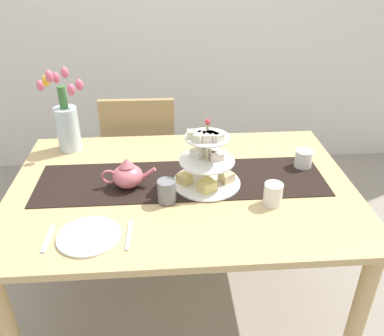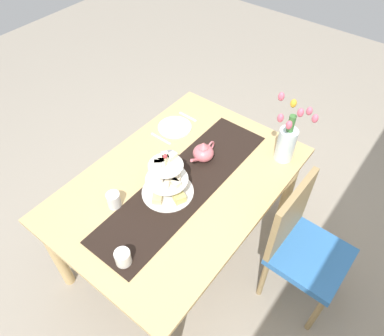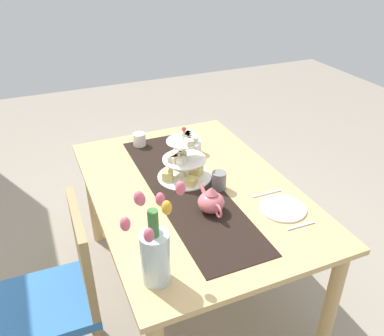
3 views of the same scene
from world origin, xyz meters
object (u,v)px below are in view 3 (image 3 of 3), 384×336
object	(u,v)px
dining_table	(192,202)
knife_left	(267,193)
mug_white_text	(195,145)
dinner_plate_left	(283,208)
teapot	(211,201)
mug_grey	(219,180)
tulip_vase	(155,250)
tiered_cake_stand	(184,162)
chair_left	(62,289)
fork_left	(300,226)
cream_jug	(139,140)

from	to	relation	value
dining_table	knife_left	size ratio (longest dim) A/B	8.85
mug_white_text	dinner_plate_left	bearing A→B (deg)	-167.40
teapot	dinner_plate_left	distance (m)	0.36
mug_white_text	teapot	bearing A→B (deg)	163.71
dinner_plate_left	mug_grey	bearing A→B (deg)	35.84
tulip_vase	knife_left	xyz separation A→B (m)	(0.34, -0.72, -0.15)
tiered_cake_stand	mug_white_text	xyz separation A→B (m)	(0.25, -0.18, -0.06)
chair_left	dinner_plate_left	bearing A→B (deg)	-97.21
chair_left	mug_white_text	distance (m)	1.12
teapot	tulip_vase	size ratio (longest dim) A/B	0.54
dining_table	mug_white_text	size ratio (longest dim) A/B	15.84
mug_white_text	mug_grey	bearing A→B (deg)	173.58
fork_left	knife_left	distance (m)	0.29
tulip_vase	dinner_plate_left	xyz separation A→B (m)	(0.20, -0.72, -0.15)
chair_left	knife_left	distance (m)	1.10
tiered_cake_stand	fork_left	xyz separation A→B (m)	(-0.61, -0.34, -0.10)
chair_left	teapot	distance (m)	0.80
tiered_cake_stand	cream_jug	bearing A→B (deg)	13.55
chair_left	mug_white_text	world-z (taller)	chair_left
mug_white_text	knife_left	bearing A→B (deg)	-164.34
fork_left	mug_white_text	distance (m)	0.88
dining_table	teapot	world-z (taller)	teapot
tiered_cake_stand	dinner_plate_left	size ratio (longest dim) A/B	1.32
cream_jug	dining_table	bearing A→B (deg)	-168.54
chair_left	mug_grey	bearing A→B (deg)	-80.08
cream_jug	mug_white_text	bearing A→B (deg)	-126.95
dining_table	mug_white_text	bearing A→B (deg)	-25.81
dining_table	tiered_cake_stand	size ratio (longest dim) A/B	4.95
chair_left	teapot	bearing A→B (deg)	-91.12
chair_left	fork_left	bearing A→B (deg)	-104.64
mug_grey	mug_white_text	size ratio (longest dim) A/B	1.00
tiered_cake_stand	fork_left	bearing A→B (deg)	-151.01
chair_left	knife_left	size ratio (longest dim) A/B	5.35
tiered_cake_stand	teapot	distance (m)	0.34
dinner_plate_left	mug_white_text	size ratio (longest dim) A/B	2.42
teapot	tulip_vase	xyz separation A→B (m)	(-0.32, 0.39, 0.10)
chair_left	tulip_vase	distance (m)	0.62
cream_jug	fork_left	bearing A→B (deg)	-157.34
tiered_cake_stand	tulip_vase	world-z (taller)	tulip_vase
cream_jug	mug_grey	world-z (taller)	mug_grey
teapot	tulip_vase	bearing A→B (deg)	129.47
teapot	mug_white_text	size ratio (longest dim) A/B	2.51
dining_table	fork_left	distance (m)	0.61
chair_left	knife_left	xyz separation A→B (m)	(0.01, -1.08, 0.24)
dinner_plate_left	knife_left	xyz separation A→B (m)	(0.14, 0.00, -0.00)
tulip_vase	fork_left	distance (m)	0.74
dinner_plate_left	fork_left	xyz separation A→B (m)	(-0.14, 0.00, -0.00)
teapot	mug_grey	xyz separation A→B (m)	(0.17, -0.13, -0.01)
dining_table	cream_jug	xyz separation A→B (m)	(0.58, 0.12, 0.14)
dinner_plate_left	mug_grey	world-z (taller)	mug_grey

